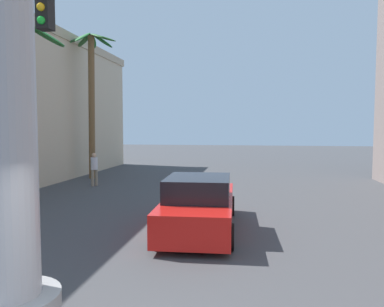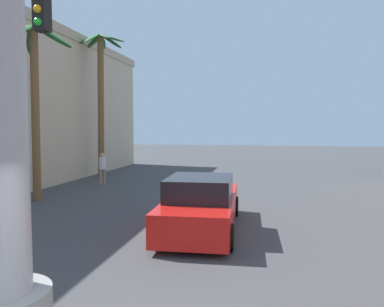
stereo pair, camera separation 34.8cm
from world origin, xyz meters
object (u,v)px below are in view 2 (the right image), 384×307
object	(u,v)px
palm_tree_far_left	(101,88)
pedestrian_far_left	(102,166)
palm_tree_mid_left	(34,84)
car_lead	(201,205)

from	to	relation	value
palm_tree_far_left	pedestrian_far_left	bearing A→B (deg)	-65.09
palm_tree_far_left	palm_tree_mid_left	bearing A→B (deg)	-87.33
palm_tree_far_left	pedestrian_far_left	world-z (taller)	palm_tree_far_left
car_lead	palm_tree_far_left	distance (m)	13.09
car_lead	pedestrian_far_left	xyz separation A→B (m)	(-6.23, 7.04, 0.26)
palm_tree_mid_left	pedestrian_far_left	size ratio (longest dim) A/B	4.22
palm_tree_far_left	pedestrian_far_left	distance (m)	5.17
car_lead	palm_tree_far_left	bearing A→B (deg)	127.53
car_lead	pedestrian_far_left	size ratio (longest dim) A/B	3.12
palm_tree_far_left	pedestrian_far_left	size ratio (longest dim) A/B	4.99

